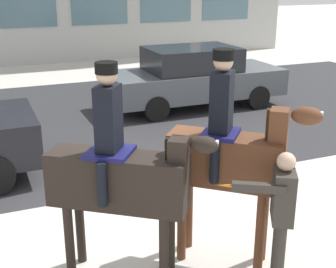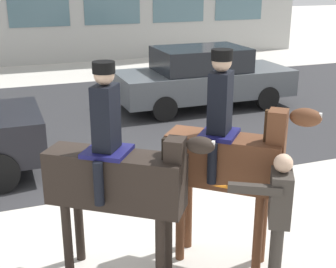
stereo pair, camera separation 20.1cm
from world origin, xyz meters
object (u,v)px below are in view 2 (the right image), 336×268
(pedestrian_bystander, at_px, (278,214))
(street_car_far_lane, at_px, (203,77))
(mounted_horse_lead, at_px, (117,174))
(mounted_horse_companion, at_px, (227,155))

(pedestrian_bystander, xyz_separation_m, street_car_far_lane, (2.49, 7.37, -0.16))
(pedestrian_bystander, bearing_deg, mounted_horse_lead, -0.22)
(mounted_horse_companion, bearing_deg, mounted_horse_lead, -146.94)
(mounted_horse_companion, relative_size, street_car_far_lane, 0.57)
(mounted_horse_lead, distance_m, pedestrian_bystander, 1.79)
(street_car_far_lane, bearing_deg, mounted_horse_companion, -112.39)
(street_car_far_lane, bearing_deg, pedestrian_bystander, -108.66)
(street_car_far_lane, bearing_deg, mounted_horse_lead, -121.76)
(mounted_horse_companion, height_order, street_car_far_lane, mounted_horse_companion)
(mounted_horse_lead, distance_m, mounted_horse_companion, 1.28)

